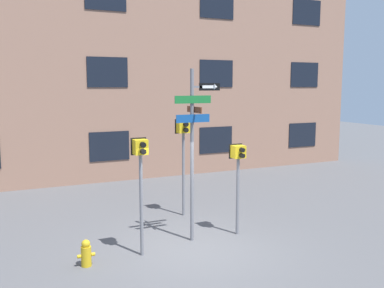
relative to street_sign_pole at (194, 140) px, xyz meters
name	(u,v)px	position (x,y,z in m)	size (l,w,h in m)	color
ground_plane	(192,250)	(-0.34, -0.59, -2.54)	(60.00, 60.00, 0.00)	#515154
street_sign_pole	(194,140)	(0.00, 0.00, 0.00)	(1.22, 0.81, 4.26)	slate
pedestrian_signal_left	(141,166)	(-1.49, -0.38, -0.46)	(0.36, 0.40, 2.71)	slate
pedestrian_signal_right	(238,164)	(1.22, -0.06, -0.69)	(0.38, 0.40, 2.37)	slate
pedestrian_signal_across	(183,140)	(0.58, 2.03, -0.26)	(0.41, 0.40, 2.89)	slate
fire_hydrant	(86,253)	(-2.77, -0.46, -2.26)	(0.38, 0.22, 0.59)	gold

